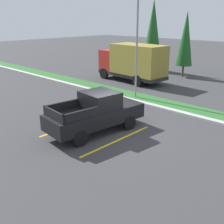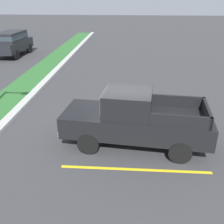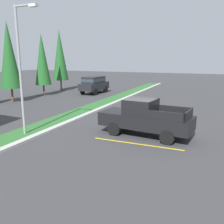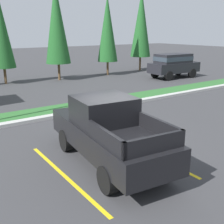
{
  "view_description": "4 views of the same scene",
  "coord_description": "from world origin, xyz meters",
  "px_view_note": "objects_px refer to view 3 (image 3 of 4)",
  "views": [
    {
      "loc": [
        8.97,
        -9.48,
        5.63
      ],
      "look_at": [
        0.17,
        -0.25,
        1.22
      ],
      "focal_mm": 43.82,
      "sensor_mm": 36.0,
      "label": 1
    },
    {
      "loc": [
        -9.05,
        -0.27,
        5.14
      ],
      "look_at": [
        -0.64,
        0.32,
        1.26
      ],
      "focal_mm": 41.7,
      "sensor_mm": 36.0,
      "label": 2
    },
    {
      "loc": [
        -13.89,
        -4.19,
        4.35
      ],
      "look_at": [
        -1.67,
        1.1,
        1.43
      ],
      "focal_mm": 39.66,
      "sensor_mm": 36.0,
      "label": 3
    },
    {
      "loc": [
        -5.41,
        -7.48,
        4.1
      ],
      "look_at": [
        -0.08,
        0.15,
        1.41
      ],
      "focal_mm": 45.92,
      "sensor_mm": 36.0,
      "label": 4
    }
  ],
  "objects_px": {
    "suv_distant": "(94,84)",
    "cypress_tree_right_inner": "(9,55)",
    "street_light": "(22,63)",
    "pickup_truck_main": "(145,118)",
    "cypress_tree_rightmost": "(42,59)",
    "cypress_tree_far_right": "(60,55)"
  },
  "relations": [
    {
      "from": "pickup_truck_main",
      "to": "street_light",
      "type": "bearing_deg",
      "value": 112.51
    },
    {
      "from": "suv_distant",
      "to": "cypress_tree_right_inner",
      "type": "distance_m",
      "value": 10.45
    },
    {
      "from": "street_light",
      "to": "suv_distant",
      "type": "bearing_deg",
      "value": 14.41
    },
    {
      "from": "pickup_truck_main",
      "to": "street_light",
      "type": "height_order",
      "value": "street_light"
    },
    {
      "from": "street_light",
      "to": "cypress_tree_rightmost",
      "type": "distance_m",
      "value": 15.76
    },
    {
      "from": "cypress_tree_right_inner",
      "to": "cypress_tree_rightmost",
      "type": "distance_m",
      "value": 4.95
    },
    {
      "from": "cypress_tree_right_inner",
      "to": "cypress_tree_far_right",
      "type": "bearing_deg",
      "value": 4.51
    },
    {
      "from": "cypress_tree_right_inner",
      "to": "cypress_tree_far_right",
      "type": "relative_size",
      "value": 0.99
    },
    {
      "from": "street_light",
      "to": "cypress_tree_right_inner",
      "type": "xyz_separation_m",
      "value": [
        8.0,
        9.02,
        0.53
      ]
    },
    {
      "from": "cypress_tree_far_right",
      "to": "street_light",
      "type": "bearing_deg",
      "value": -150.83
    },
    {
      "from": "pickup_truck_main",
      "to": "cypress_tree_right_inner",
      "type": "relative_size",
      "value": 0.69
    },
    {
      "from": "suv_distant",
      "to": "cypress_tree_far_right",
      "type": "relative_size",
      "value": 0.59
    },
    {
      "from": "suv_distant",
      "to": "cypress_tree_rightmost",
      "type": "xyz_separation_m",
      "value": [
        -3.76,
        4.74,
        2.93
      ]
    },
    {
      "from": "suv_distant",
      "to": "cypress_tree_right_inner",
      "type": "relative_size",
      "value": 0.6
    },
    {
      "from": "cypress_tree_far_right",
      "to": "cypress_tree_rightmost",
      "type": "bearing_deg",
      "value": -170.74
    },
    {
      "from": "suv_distant",
      "to": "street_light",
      "type": "relative_size",
      "value": 0.66
    },
    {
      "from": "suv_distant",
      "to": "street_light",
      "type": "distance_m",
      "value": 17.45
    },
    {
      "from": "suv_distant",
      "to": "street_light",
      "type": "xyz_separation_m",
      "value": [
        -16.68,
        -4.29,
        2.85
      ]
    },
    {
      "from": "suv_distant",
      "to": "cypress_tree_right_inner",
      "type": "height_order",
      "value": "cypress_tree_right_inner"
    },
    {
      "from": "street_light",
      "to": "cypress_tree_far_right",
      "type": "bearing_deg",
      "value": 29.17
    },
    {
      "from": "cypress_tree_rightmost",
      "to": "cypress_tree_right_inner",
      "type": "bearing_deg",
      "value": -179.97
    },
    {
      "from": "cypress_tree_rightmost",
      "to": "cypress_tree_far_right",
      "type": "bearing_deg",
      "value": 9.26
    }
  ]
}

